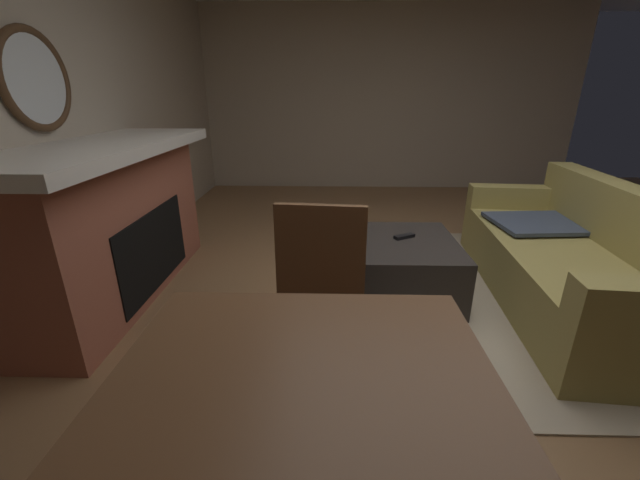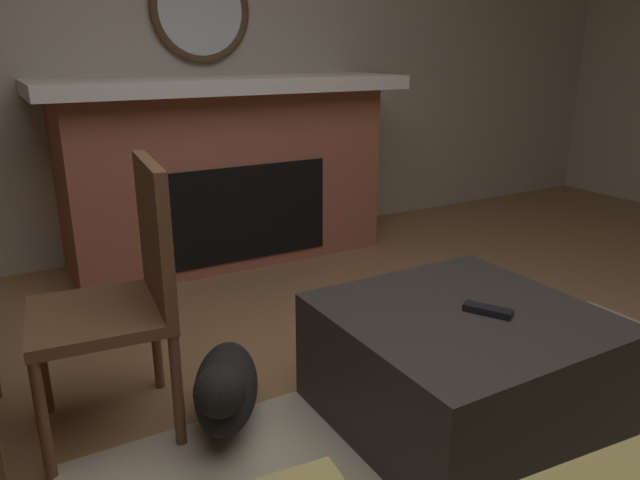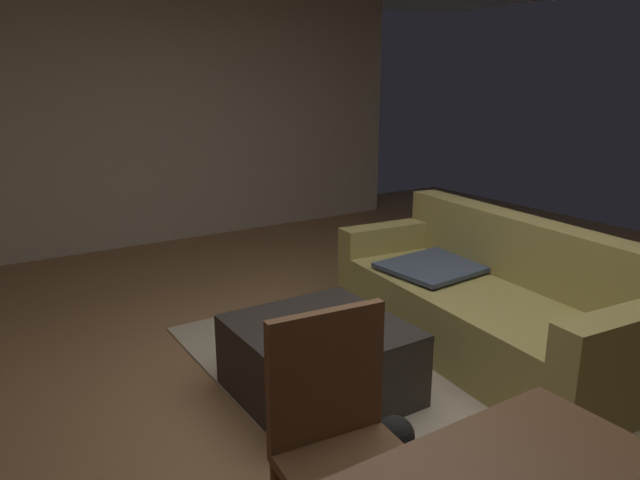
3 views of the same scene
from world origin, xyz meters
name	(u,v)px [view 2 (image 2 of 3)]	position (x,y,z in m)	size (l,w,h in m)	color
wall_back_fireplace_side	(151,43)	(0.00, -2.69, 1.30)	(8.27, 0.12, 2.60)	#B7A893
fireplace	(226,170)	(-0.29, -2.32, 0.56)	(2.12, 0.76, 1.11)	#9E5642
round_wall_mirror	(201,10)	(-0.29, -2.60, 1.49)	(0.62, 0.05, 0.62)	#4C331E
ottoman_coffee_table	(460,366)	(-0.35, -0.27, 0.21)	(0.85, 0.84, 0.42)	#2D2826
tv_remote	(488,310)	(-0.40, -0.22, 0.43)	(0.05, 0.16, 0.02)	black
dining_chair_west	(125,285)	(0.64, -0.82, 0.52)	(0.48, 0.48, 0.93)	brown
small_dog	(225,387)	(0.39, -0.60, 0.18)	(0.41, 0.56, 0.31)	black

